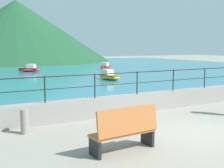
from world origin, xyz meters
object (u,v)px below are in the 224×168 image
object	(u,v)px
bench_main	(125,130)
boat_1	(106,67)
bollard	(25,122)
boat_0	(109,76)
boat_2	(29,69)

from	to	relation	value
bench_main	boat_1	distance (m)	25.06
bench_main	boat_1	world-z (taller)	bench_main
boat_1	bench_main	bearing A→B (deg)	-116.50
bollard	bench_main	bearing A→B (deg)	-55.85
bollard	boat_0	distance (m)	13.85
bench_main	boat_2	size ratio (longest dim) A/B	0.73
boat_1	boat_2	xyz separation A→B (m)	(-8.08, 1.06, 0.00)
bollard	boat_2	world-z (taller)	boat_2
bench_main	boat_0	xyz separation A→B (m)	(6.82, 13.52, -0.23)
boat_1	boat_0	bearing A→B (deg)	-116.11
bench_main	bollard	size ratio (longest dim) A/B	2.35
bollard	boat_2	xyz separation A→B (m)	(4.93, 20.79, -0.04)
bench_main	boat_1	bearing A→B (deg)	63.50
boat_0	boat_2	bearing A→B (deg)	110.43
bench_main	boat_0	size ratio (longest dim) A/B	0.72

